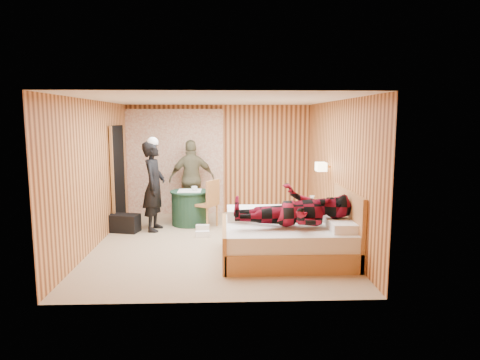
{
  "coord_description": "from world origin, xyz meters",
  "views": [
    {
      "loc": [
        0.12,
        -7.38,
        2.19
      ],
      "look_at": [
        0.41,
        0.51,
        1.05
      ],
      "focal_mm": 32.0,
      "sensor_mm": 36.0,
      "label": 1
    }
  ],
  "objects_px": {
    "man_at_table": "(192,179)",
    "man_on_bed": "(293,200)",
    "wall_lamp": "(321,167)",
    "woman_standing": "(154,186)",
    "round_table": "(190,207)",
    "bed": "(288,238)",
    "chair_far": "(192,193)",
    "chair_near": "(208,200)",
    "nightstand": "(313,215)",
    "duffel_bag": "(123,223)"
  },
  "relations": [
    {
      "from": "round_table",
      "to": "chair_far",
      "type": "distance_m",
      "value": 0.67
    },
    {
      "from": "chair_far",
      "to": "chair_near",
      "type": "height_order",
      "value": "chair_near"
    },
    {
      "from": "woman_standing",
      "to": "man_at_table",
      "type": "xyz_separation_m",
      "value": [
        0.66,
        1.11,
        -0.02
      ]
    },
    {
      "from": "round_table",
      "to": "bed",
      "type": "bearing_deg",
      "value": -52.19
    },
    {
      "from": "wall_lamp",
      "to": "man_on_bed",
      "type": "bearing_deg",
      "value": -116.63
    },
    {
      "from": "wall_lamp",
      "to": "woman_standing",
      "type": "xyz_separation_m",
      "value": [
        -3.18,
        0.46,
        -0.42
      ]
    },
    {
      "from": "bed",
      "to": "duffel_bag",
      "type": "distance_m",
      "value": 3.42
    },
    {
      "from": "bed",
      "to": "nightstand",
      "type": "relative_size",
      "value": 3.44
    },
    {
      "from": "man_on_bed",
      "to": "bed",
      "type": "bearing_deg",
      "value": 96.37
    },
    {
      "from": "woman_standing",
      "to": "wall_lamp",
      "type": "bearing_deg",
      "value": -92.83
    },
    {
      "from": "nightstand",
      "to": "bed",
      "type": "bearing_deg",
      "value": -113.68
    },
    {
      "from": "chair_far",
      "to": "man_on_bed",
      "type": "distance_m",
      "value": 3.58
    },
    {
      "from": "wall_lamp",
      "to": "man_on_bed",
      "type": "xyz_separation_m",
      "value": [
        -0.77,
        -1.54,
        -0.33
      ]
    },
    {
      "from": "chair_far",
      "to": "man_at_table",
      "type": "distance_m",
      "value": 0.32
    },
    {
      "from": "woman_standing",
      "to": "round_table",
      "type": "bearing_deg",
      "value": -51.07
    },
    {
      "from": "bed",
      "to": "man_on_bed",
      "type": "xyz_separation_m",
      "value": [
        0.03,
        -0.23,
        0.66
      ]
    },
    {
      "from": "wall_lamp",
      "to": "chair_near",
      "type": "xyz_separation_m",
      "value": [
        -2.13,
        0.64,
        -0.73
      ]
    },
    {
      "from": "wall_lamp",
      "to": "chair_near",
      "type": "relative_size",
      "value": 0.27
    },
    {
      "from": "chair_far",
      "to": "chair_near",
      "type": "relative_size",
      "value": 0.95
    },
    {
      "from": "man_on_bed",
      "to": "nightstand",
      "type": "bearing_deg",
      "value": 69.48
    },
    {
      "from": "bed",
      "to": "round_table",
      "type": "bearing_deg",
      "value": 127.81
    },
    {
      "from": "round_table",
      "to": "man_on_bed",
      "type": "relative_size",
      "value": 0.46
    },
    {
      "from": "nightstand",
      "to": "woman_standing",
      "type": "bearing_deg",
      "value": 178.98
    },
    {
      "from": "duffel_bag",
      "to": "man_at_table",
      "type": "height_order",
      "value": "man_at_table"
    },
    {
      "from": "chair_far",
      "to": "man_on_bed",
      "type": "xyz_separation_m",
      "value": [
        1.76,
        -3.09,
        0.43
      ]
    },
    {
      "from": "nightstand",
      "to": "man_on_bed",
      "type": "height_order",
      "value": "man_on_bed"
    },
    {
      "from": "man_at_table",
      "to": "wall_lamp",
      "type": "bearing_deg",
      "value": 135.61
    },
    {
      "from": "man_at_table",
      "to": "round_table",
      "type": "bearing_deg",
      "value": 77.67
    },
    {
      "from": "chair_far",
      "to": "duffel_bag",
      "type": "distance_m",
      "value": 1.76
    },
    {
      "from": "round_table",
      "to": "man_at_table",
      "type": "bearing_deg",
      "value": 90.0
    },
    {
      "from": "nightstand",
      "to": "man_on_bed",
      "type": "bearing_deg",
      "value": -110.52
    },
    {
      "from": "bed",
      "to": "woman_standing",
      "type": "bearing_deg",
      "value": 143.2
    },
    {
      "from": "chair_far",
      "to": "man_at_table",
      "type": "height_order",
      "value": "man_at_table"
    },
    {
      "from": "round_table",
      "to": "duffel_bag",
      "type": "height_order",
      "value": "round_table"
    },
    {
      "from": "man_at_table",
      "to": "man_on_bed",
      "type": "bearing_deg",
      "value": 106.88
    },
    {
      "from": "round_table",
      "to": "man_at_table",
      "type": "distance_m",
      "value": 0.84
    },
    {
      "from": "nightstand",
      "to": "man_on_bed",
      "type": "distance_m",
      "value": 2.19
    },
    {
      "from": "chair_far",
      "to": "woman_standing",
      "type": "relative_size",
      "value": 0.53
    },
    {
      "from": "nightstand",
      "to": "woman_standing",
      "type": "distance_m",
      "value": 3.19
    },
    {
      "from": "wall_lamp",
      "to": "man_at_table",
      "type": "xyz_separation_m",
      "value": [
        -2.52,
        1.58,
        -0.44
      ]
    },
    {
      "from": "chair_far",
      "to": "round_table",
      "type": "bearing_deg",
      "value": -97.02
    },
    {
      "from": "bed",
      "to": "man_on_bed",
      "type": "bearing_deg",
      "value": -83.63
    },
    {
      "from": "man_on_bed",
      "to": "man_at_table",
      "type": "bearing_deg",
      "value": 119.21
    },
    {
      "from": "nightstand",
      "to": "chair_near",
      "type": "bearing_deg",
      "value": 173.64
    },
    {
      "from": "round_table",
      "to": "chair_near",
      "type": "xyz_separation_m",
      "value": [
        0.39,
        -0.26,
        0.21
      ]
    },
    {
      "from": "wall_lamp",
      "to": "nightstand",
      "type": "height_order",
      "value": "wall_lamp"
    },
    {
      "from": "man_on_bed",
      "to": "duffel_bag",
      "type": "bearing_deg",
      "value": 147.59
    },
    {
      "from": "nightstand",
      "to": "chair_near",
      "type": "distance_m",
      "value": 2.12
    },
    {
      "from": "bed",
      "to": "chair_far",
      "type": "bearing_deg",
      "value": 121.17
    },
    {
      "from": "man_at_table",
      "to": "chair_near",
      "type": "bearing_deg",
      "value": 100.21
    }
  ]
}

